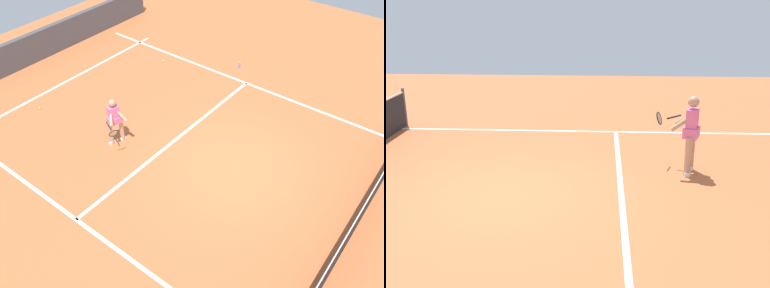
% 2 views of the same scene
% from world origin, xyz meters
% --- Properties ---
extents(ground_plane, '(25.91, 25.91, 0.00)m').
position_xyz_m(ground_plane, '(0.00, 0.00, 0.00)').
color(ground_plane, '#C66638').
extents(service_line_marking, '(8.10, 0.10, 0.01)m').
position_xyz_m(service_line_marking, '(0.00, -2.06, 0.00)').
color(service_line_marking, white).
rests_on(service_line_marking, ground).
extents(sideline_right_marking, '(0.10, 17.93, 0.01)m').
position_xyz_m(sideline_right_marking, '(4.05, 0.00, 0.00)').
color(sideline_right_marking, white).
rests_on(sideline_right_marking, ground).
extents(tennis_player, '(0.99, 0.87, 1.55)m').
position_xyz_m(tennis_player, '(1.26, -3.41, 0.85)').
color(tennis_player, tan).
rests_on(tennis_player, ground).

